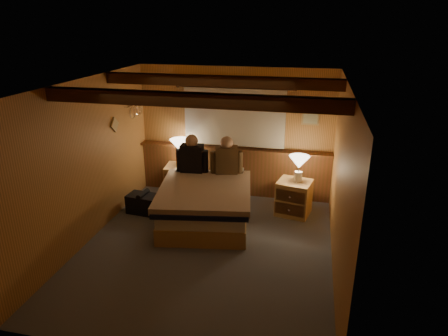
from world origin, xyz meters
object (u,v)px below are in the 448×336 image
(bed, at_px, (206,202))
(lamp_left, at_px, (181,147))
(duffel_bag, at_px, (144,203))
(nightstand_left, at_px, (181,181))
(person_right, at_px, (227,158))
(person_left, at_px, (192,156))
(nightstand_right, at_px, (294,198))
(lamp_right, at_px, (299,164))

(bed, distance_m, lamp_left, 1.32)
(lamp_left, height_order, duffel_bag, lamp_left)
(nightstand_left, xyz_separation_m, duffel_bag, (-0.40, -0.84, -0.13))
(person_right, bearing_deg, person_left, 172.33)
(duffel_bag, bearing_deg, nightstand_left, 70.91)
(bed, xyz_separation_m, nightstand_right, (1.41, 0.57, -0.03))
(lamp_right, relative_size, person_left, 0.64)
(nightstand_right, distance_m, person_right, 1.34)
(nightstand_left, height_order, person_right, person_right)
(nightstand_right, bearing_deg, person_right, -171.53)
(lamp_left, xyz_separation_m, person_left, (0.32, -0.33, -0.04))
(nightstand_right, xyz_separation_m, person_right, (-1.20, 0.07, 0.61))
(lamp_left, height_order, person_right, person_right)
(nightstand_left, relative_size, person_left, 0.85)
(bed, bearing_deg, duffel_bag, 167.99)
(bed, distance_m, lamp_right, 1.68)
(nightstand_left, distance_m, nightstand_right, 2.16)
(bed, relative_size, lamp_left, 4.04)
(bed, xyz_separation_m, person_right, (0.21, 0.65, 0.58))
(bed, xyz_separation_m, lamp_right, (1.46, 0.60, 0.59))
(duffel_bag, bearing_deg, lamp_right, 18.35)
(person_left, relative_size, person_right, 1.02)
(lamp_left, bearing_deg, person_left, -45.98)
(nightstand_left, relative_size, person_right, 0.87)
(nightstand_left, bearing_deg, person_right, -20.25)
(person_left, bearing_deg, lamp_left, 130.66)
(person_left, bearing_deg, lamp_right, -2.99)
(nightstand_left, distance_m, duffel_bag, 0.94)
(bed, relative_size, person_right, 2.98)
(nightstand_right, relative_size, person_left, 0.91)
(person_right, distance_m, duffel_bag, 1.64)
(nightstand_left, bearing_deg, lamp_right, -13.26)
(nightstand_left, relative_size, lamp_left, 1.18)
(lamp_left, height_order, person_left, person_left)
(bed, xyz_separation_m, nightstand_left, (-0.73, 0.89, -0.03))
(person_left, bearing_deg, nightstand_left, 133.94)
(person_right, height_order, duffel_bag, person_right)
(lamp_right, distance_m, person_left, 1.85)
(person_right, bearing_deg, nightstand_right, -16.96)
(person_left, bearing_deg, person_right, 2.39)
(nightstand_left, distance_m, lamp_right, 2.29)
(bed, distance_m, duffel_bag, 1.15)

